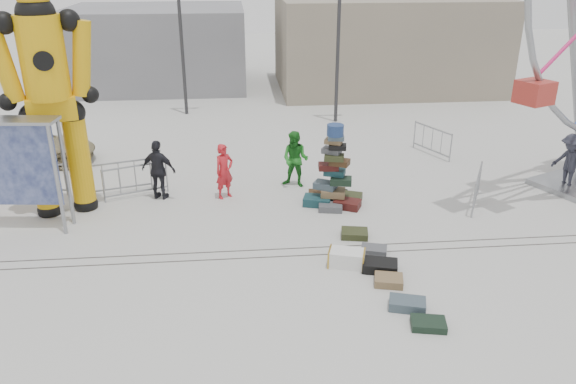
{
  "coord_description": "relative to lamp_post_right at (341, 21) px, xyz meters",
  "views": [
    {
      "loc": [
        -1.59,
        -12.02,
        7.22
      ],
      "look_at": [
        -0.29,
        1.66,
        1.36
      ],
      "focal_mm": 35.0,
      "sensor_mm": 36.0,
      "label": 1
    }
  ],
  "objects": [
    {
      "name": "building_left",
      "position": [
        -9.09,
        9.0,
        -2.28
      ],
      "size": [
        10.0,
        8.0,
        4.4
      ],
      "primitive_type": "cube",
      "color": "gray",
      "rests_on": "ground"
    },
    {
      "name": "suitcase_tower",
      "position": [
        -1.78,
        -9.22,
        -3.76
      ],
      "size": [
        1.98,
        1.64,
        2.57
      ],
      "rotation": [
        0.0,
        0.0,
        -0.32
      ],
      "color": "#163E44",
      "rests_on": "ground"
    },
    {
      "name": "lamp_post_right",
      "position": [
        0.0,
        0.0,
        0.0
      ],
      "size": [
        1.41,
        0.25,
        8.0
      ],
      "color": "#2D2D30",
      "rests_on": "ground"
    },
    {
      "name": "barricade_dummy_c",
      "position": [
        -7.95,
        -8.11,
        -3.93
      ],
      "size": [
        1.9,
        0.82,
        1.1
      ],
      "primitive_type": null,
      "rotation": [
        0.0,
        0.0,
        0.37
      ],
      "color": "gray",
      "rests_on": "ground"
    },
    {
      "name": "pedestrian_grey",
      "position": [
        6.06,
        -8.79,
        -3.53
      ],
      "size": [
        1.05,
        1.39,
        1.9
      ],
      "primitive_type": "imported",
      "rotation": [
        0.0,
        0.0,
        -1.25
      ],
      "color": "#23252F",
      "rests_on": "ground"
    },
    {
      "name": "row_case_2",
      "position": [
        -1.3,
        -13.3,
        -4.36
      ],
      "size": [
        0.97,
        0.77,
        0.25
      ],
      "primitive_type": "cube",
      "rotation": [
        0.0,
        0.0,
        -0.27
      ],
      "color": "black",
      "rests_on": "ground"
    },
    {
      "name": "crash_test_dummy",
      "position": [
        -9.87,
        -9.01,
        -0.8
      ],
      "size": [
        2.76,
        1.3,
        6.99
      ],
      "rotation": [
        0.0,
        0.0,
        0.31
      ],
      "color": "black",
      "rests_on": "ground"
    },
    {
      "name": "barricade_wheel_back",
      "position": [
        2.8,
        -4.97,
        -3.93
      ],
      "size": [
        0.91,
        1.87,
        1.1
      ],
      "primitive_type": null,
      "rotation": [
        0.0,
        0.0,
        -1.15
      ],
      "color": "gray",
      "rests_on": "ground"
    },
    {
      "name": "pedestrian_black",
      "position": [
        -7.17,
        -8.29,
        -3.52
      ],
      "size": [
        1.22,
        0.82,
        1.92
      ],
      "primitive_type": "imported",
      "rotation": [
        0.0,
        0.0,
        2.8
      ],
      "color": "black",
      "rests_on": "ground"
    },
    {
      "name": "barricade_dummy_a",
      "position": [
        -11.22,
        -7.65,
        -3.93
      ],
      "size": [
        2.0,
        0.32,
        1.1
      ],
      "primitive_type": null,
      "rotation": [
        0.0,
        0.0,
        -0.11
      ],
      "color": "gray",
      "rests_on": "ground"
    },
    {
      "name": "row_case_3",
      "position": [
        -1.24,
        -13.94,
        -4.38
      ],
      "size": [
        0.77,
        0.67,
        0.2
      ],
      "primitive_type": "cube",
      "rotation": [
        0.0,
        0.0,
        -0.24
      ],
      "color": "olive",
      "rests_on": "ground"
    },
    {
      "name": "lamp_post_left",
      "position": [
        -7.0,
        2.0,
        0.0
      ],
      "size": [
        1.41,
        0.25,
        8.0
      ],
      "color": "#2D2D30",
      "rests_on": "ground"
    },
    {
      "name": "pedestrian_green",
      "position": [
        -2.79,
        -7.66,
        -3.54
      ],
      "size": [
        1.14,
        1.04,
        1.89
      ],
      "primitive_type": "imported",
      "rotation": [
        0.0,
        0.0,
        -0.45
      ],
      "color": "#1C701E",
      "rests_on": "ground"
    },
    {
      "name": "track_line_near",
      "position": [
        -3.09,
        -12.4,
        -4.48
      ],
      "size": [
        40.0,
        0.04,
        0.01
      ],
      "primitive_type": "cube",
      "color": "#47443F",
      "rests_on": "ground"
    },
    {
      "name": "row_case_5",
      "position": [
        -0.84,
        -15.65,
        -4.4
      ],
      "size": [
        0.8,
        0.64,
        0.16
      ],
      "primitive_type": "cube",
      "rotation": [
        0.0,
        0.0,
        -0.2
      ],
      "color": "black",
      "rests_on": "ground"
    },
    {
      "name": "row_case_4",
      "position": [
        -1.09,
        -14.94,
        -4.37
      ],
      "size": [
        0.9,
        0.69,
        0.22
      ],
      "primitive_type": "cube",
      "rotation": [
        0.0,
        0.0,
        -0.29
      ],
      "color": "#40515B",
      "rests_on": "ground"
    },
    {
      "name": "row_case_0",
      "position": [
        -1.56,
        -11.49,
        -4.39
      ],
      "size": [
        0.81,
        0.68,
        0.19
      ],
      "primitive_type": "cube",
      "rotation": [
        0.0,
        0.0,
        -0.19
      ],
      "color": "#31371B",
      "rests_on": "ground"
    },
    {
      "name": "ground",
      "position": [
        -3.09,
        -13.0,
        -4.48
      ],
      "size": [
        90.0,
        90.0,
        0.0
      ],
      "primitive_type": "plane",
      "color": "#9E9E99",
      "rests_on": "ground"
    },
    {
      "name": "pedestrian_red",
      "position": [
        -5.13,
        -8.4,
        -3.59
      ],
      "size": [
        0.77,
        0.72,
        1.78
      ],
      "primitive_type": "imported",
      "rotation": [
        0.0,
        0.0,
        0.62
      ],
      "color": "red",
      "rests_on": "ground"
    },
    {
      "name": "building_right",
      "position": [
        3.91,
        7.0,
        -1.98
      ],
      "size": [
        12.0,
        8.0,
        5.0
      ],
      "primitive_type": "cube",
      "color": "gray",
      "rests_on": "ground"
    },
    {
      "name": "barricade_wheel_front",
      "position": [
        2.61,
        -9.73,
        -3.93
      ],
      "size": [
        1.02,
        1.82,
        1.1
      ],
      "primitive_type": null,
      "rotation": [
        0.0,
        0.0,
        1.09
      ],
      "color": "gray",
      "rests_on": "ground"
    },
    {
      "name": "parked_suv",
      "position": [
        -12.18,
        -4.6,
        -3.88
      ],
      "size": [
        4.39,
        2.17,
        1.2
      ],
      "primitive_type": "imported",
      "rotation": [
        0.0,
        0.0,
        1.61
      ],
      "color": "#978961",
      "rests_on": "ground"
    },
    {
      "name": "track_line_far",
      "position": [
        -3.09,
        -12.0,
        -4.48
      ],
      "size": [
        40.0,
        0.04,
        0.01
      ],
      "primitive_type": "cube",
      "color": "#47443F",
      "rests_on": "ground"
    },
    {
      "name": "steamer_trunk",
      "position": [
        -2.07,
        -13.0,
        -4.27
      ],
      "size": [
        1.01,
        0.76,
        0.42
      ],
      "primitive_type": "cube",
      "rotation": [
        0.0,
        0.0,
        -0.3
      ],
      "color": "silver",
      "rests_on": "ground"
    },
    {
      "name": "barricade_dummy_b",
      "position": [
        -8.52,
        -7.74,
        -3.93
      ],
      "size": [
        1.95,
        0.66,
        1.1
      ],
      "primitive_type": null,
      "rotation": [
        0.0,
        0.0,
        0.28
      ],
      "color": "gray",
      "rests_on": "ground"
    },
    {
      "name": "row_case_1",
      "position": [
        -1.24,
        -12.44,
        -4.39
      ],
      "size": [
        0.76,
        0.63,
        0.18
      ],
      "primitive_type": "cube",
      "rotation": [
        0.0,
        0.0,
        -0.29
      ],
      "color": "#505257",
      "rests_on": "ground"
    }
  ]
}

